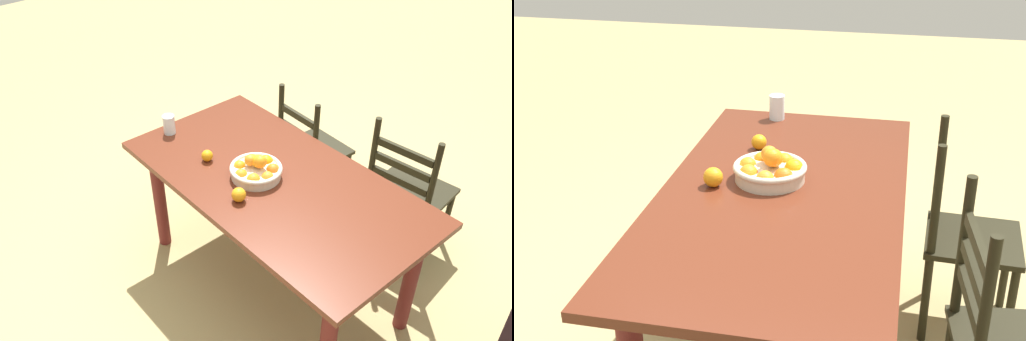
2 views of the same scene
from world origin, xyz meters
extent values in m
plane|color=tan|center=(0.00, 0.00, 0.00)|extent=(12.00, 12.00, 0.00)
cube|color=#592617|center=(0.00, 0.00, 0.76)|extent=(1.69, 0.89, 0.03)
cylinder|color=maroon|center=(-0.72, -0.32, 0.37)|extent=(0.08, 0.08, 0.74)
cylinder|color=maroon|center=(-0.72, 0.32, 0.37)|extent=(0.08, 0.08, 0.74)
cylinder|color=maroon|center=(0.72, 0.32, 0.37)|extent=(0.08, 0.08, 0.74)
cube|color=black|center=(0.31, 0.86, 0.43)|extent=(0.48, 0.48, 0.03)
cylinder|color=black|center=(0.48, 1.07, 0.21)|extent=(0.04, 0.04, 0.42)
cylinder|color=black|center=(0.10, 1.03, 0.21)|extent=(0.04, 0.04, 0.42)
cylinder|color=black|center=(0.52, 0.69, 0.21)|extent=(0.04, 0.04, 0.42)
cylinder|color=black|center=(0.14, 0.65, 0.21)|extent=(0.04, 0.04, 0.42)
cylinder|color=black|center=(0.52, 0.69, 0.71)|extent=(0.04, 0.04, 0.52)
cylinder|color=black|center=(0.14, 0.65, 0.71)|extent=(0.04, 0.04, 0.52)
cube|color=black|center=(0.33, 0.67, 0.63)|extent=(0.35, 0.06, 0.04)
cube|color=black|center=(0.33, 0.67, 0.73)|extent=(0.35, 0.06, 0.04)
cube|color=black|center=(0.33, 0.67, 0.83)|extent=(0.35, 0.06, 0.04)
cube|color=black|center=(-0.41, 0.75, 0.43)|extent=(0.42, 0.42, 0.03)
cylinder|color=black|center=(-0.23, 0.91, 0.21)|extent=(0.04, 0.04, 0.41)
cylinder|color=black|center=(-0.57, 0.93, 0.21)|extent=(0.04, 0.04, 0.41)
cylinder|color=black|center=(-0.25, 0.57, 0.21)|extent=(0.04, 0.04, 0.41)
cylinder|color=black|center=(-0.59, 0.59, 0.21)|extent=(0.04, 0.04, 0.41)
cylinder|color=black|center=(-0.25, 0.57, 0.67)|extent=(0.04, 0.04, 0.47)
cylinder|color=black|center=(-0.59, 0.59, 0.67)|extent=(0.04, 0.04, 0.47)
cube|color=black|center=(-0.42, 0.58, 0.64)|extent=(0.30, 0.04, 0.04)
cube|color=black|center=(-0.42, 0.58, 0.75)|extent=(0.30, 0.04, 0.04)
cylinder|color=beige|center=(-0.09, -0.06, 0.81)|extent=(0.27, 0.27, 0.05)
torus|color=beige|center=(-0.09, -0.06, 0.83)|extent=(0.28, 0.28, 0.02)
sphere|color=orange|center=(0.01, -0.06, 0.82)|extent=(0.07, 0.07, 0.07)
sphere|color=orange|center=(-0.02, 0.00, 0.82)|extent=(0.07, 0.07, 0.07)
sphere|color=orange|center=(-0.11, 0.03, 0.82)|extent=(0.08, 0.08, 0.08)
sphere|color=orange|center=(-0.17, -0.02, 0.82)|extent=(0.07, 0.07, 0.07)
sphere|color=orange|center=(-0.16, -0.11, 0.82)|extent=(0.07, 0.07, 0.07)
sphere|color=orange|center=(-0.10, -0.15, 0.82)|extent=(0.07, 0.07, 0.07)
sphere|color=orange|center=(-0.03, -0.13, 0.82)|extent=(0.07, 0.07, 0.07)
sphere|color=orange|center=(-0.06, -0.05, 0.88)|extent=(0.07, 0.07, 0.07)
sphere|color=orange|center=(-0.09, -0.05, 0.87)|extent=(0.07, 0.07, 0.07)
sphere|color=orange|center=(-0.12, -0.07, 0.87)|extent=(0.06, 0.06, 0.06)
sphere|color=orange|center=(0.01, -0.26, 0.82)|extent=(0.07, 0.07, 0.07)
sphere|color=orange|center=(-0.38, -0.17, 0.81)|extent=(0.06, 0.06, 0.06)
cylinder|color=silver|center=(-0.75, -0.17, 0.84)|extent=(0.07, 0.07, 0.12)
camera|label=1|loc=(1.66, -1.57, 2.52)|focal=37.86mm
camera|label=2|loc=(2.20, 0.41, 1.89)|focal=47.51mm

